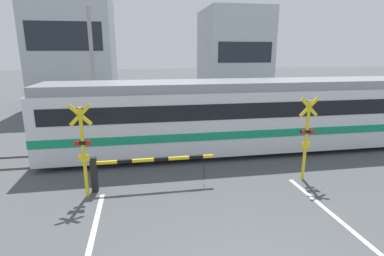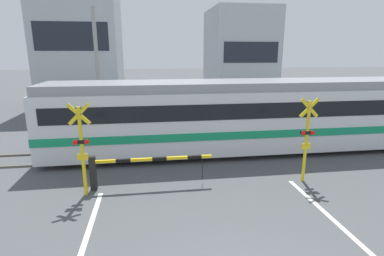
% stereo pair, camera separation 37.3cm
% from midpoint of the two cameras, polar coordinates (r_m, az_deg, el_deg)
% --- Properties ---
extents(rail_track_near, '(50.00, 0.10, 0.08)m').
position_cam_midpoint_polar(rail_track_near, '(12.88, -1.60, -5.70)').
color(rail_track_near, '#5B564C').
rests_on(rail_track_near, ground_plane).
extents(rail_track_far, '(50.00, 0.10, 0.08)m').
position_cam_midpoint_polar(rail_track_far, '(14.22, -2.47, -3.75)').
color(rail_track_far, '#5B564C').
rests_on(rail_track_far, ground_plane).
extents(commuter_train, '(19.51, 2.87, 3.22)m').
position_cam_midpoint_polar(commuter_train, '(14.09, 12.93, 2.80)').
color(commuter_train, silver).
rests_on(commuter_train, ground_plane).
extents(crossing_barrier_near, '(4.06, 0.20, 1.18)m').
position_cam_midpoint_polar(crossing_barrier_near, '(10.17, -13.41, -7.21)').
color(crossing_barrier_near, black).
rests_on(crossing_barrier_near, ground_plane).
extents(crossing_barrier_far, '(4.06, 0.20, 1.18)m').
position_cam_midpoint_polar(crossing_barrier_far, '(16.46, 5.05, 1.39)').
color(crossing_barrier_far, black).
rests_on(crossing_barrier_far, ground_plane).
extents(crossing_signal_left, '(0.68, 0.15, 2.97)m').
position_cam_midpoint_polar(crossing_signal_left, '(9.76, -21.06, -3.41)').
color(crossing_signal_left, yellow).
rests_on(crossing_signal_left, ground_plane).
extents(crossing_signal_right, '(0.68, 0.15, 2.97)m').
position_cam_midpoint_polar(crossing_signal_right, '(11.04, 20.07, -1.33)').
color(crossing_signal_right, yellow).
rests_on(crossing_signal_right, ground_plane).
extents(pedestrian, '(0.38, 0.22, 1.55)m').
position_cam_midpoint_polar(pedestrian, '(18.18, -8.58, 2.84)').
color(pedestrian, '#23232D').
rests_on(pedestrian, ground_plane).
extents(building_left_of_street, '(6.16, 6.39, 10.05)m').
position_cam_midpoint_polar(building_left_of_street, '(26.96, -21.94, 14.54)').
color(building_left_of_street, '#B2B7BC').
rests_on(building_left_of_street, ground_plane).
extents(building_right_of_street, '(5.27, 6.39, 8.03)m').
position_cam_midpoint_polar(building_right_of_street, '(27.72, 7.37, 13.29)').
color(building_right_of_street, '#B2B7BC').
rests_on(building_right_of_street, ground_plane).
extents(utility_pole_streetside, '(0.22, 0.22, 6.86)m').
position_cam_midpoint_polar(utility_pole_streetside, '(18.20, -18.92, 10.35)').
color(utility_pole_streetside, gray).
rests_on(utility_pole_streetside, ground_plane).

